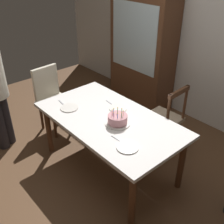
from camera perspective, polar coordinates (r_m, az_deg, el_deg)
The scene contains 13 objects.
ground at distance 3.55m, azimuth -0.54°, elevation -11.32°, with size 6.40×6.40×0.00m, color brown.
back_wall at distance 4.22m, azimuth 19.37°, elevation 14.37°, with size 6.40×0.10×2.60m, color beige.
dining_table at distance 3.15m, azimuth -0.60°, elevation -2.48°, with size 1.76×0.97×0.74m.
birthday_cake at distance 2.98m, azimuth 1.17°, elevation -1.62°, with size 0.28×0.28×0.17m.
plate_near_celebrant at distance 3.33m, azimuth -8.92°, elevation 0.89°, with size 0.22×0.22×0.01m, color white.
plate_far_side at distance 3.28m, azimuth 1.27°, elevation 0.83°, with size 0.22×0.22×0.01m, color white.
plate_near_guest at distance 2.66m, azimuth 3.29°, elevation -7.33°, with size 0.22×0.22×0.01m, color white.
fork_near_celebrant at distance 3.45m, azimuth -10.40°, elevation 1.85°, with size 0.18×0.02×0.01m, color silver.
fork_far_side at distance 3.39m, azimuth -0.36°, elevation 1.90°, with size 0.18×0.02×0.01m, color silver.
fork_near_guest at distance 2.76m, azimuth 1.18°, elevation -5.72°, with size 0.18×0.02×0.01m, color silver.
chair_spindle_back at distance 3.66m, azimuth 10.80°, elevation -1.49°, with size 0.46×0.46×0.95m.
chair_upholstered at distance 4.11m, azimuth -12.54°, elevation 3.36°, with size 0.48×0.47×0.95m.
china_cabinet at distance 4.63m, azimuth 6.37°, elevation 12.76°, with size 1.10×0.45×1.90m.
Camera 1 is at (1.99, -1.71, 2.40)m, focal length 43.68 mm.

